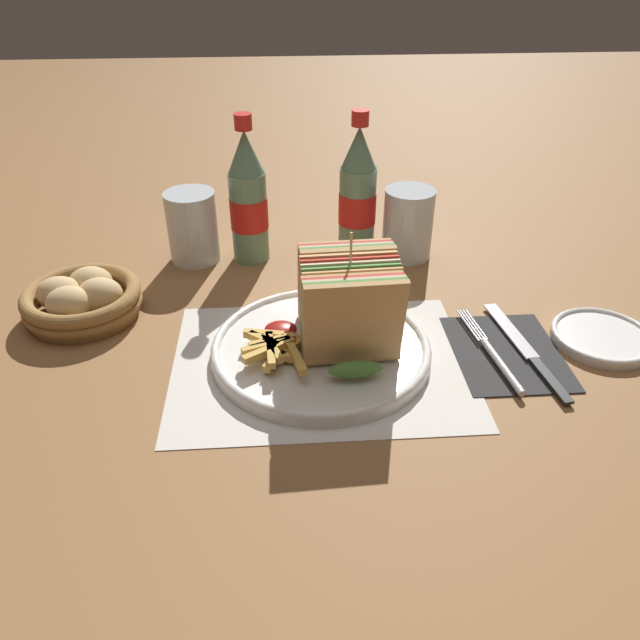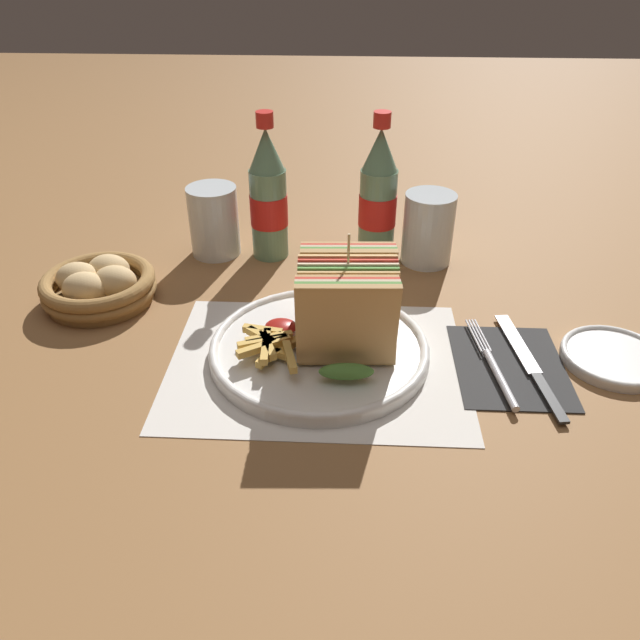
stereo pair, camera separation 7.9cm
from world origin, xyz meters
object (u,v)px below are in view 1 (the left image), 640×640
knife (526,350)px  coke_bottle_far (358,195)px  club_sandwich (349,305)px  side_saucer (602,337)px  plate_main (321,348)px  glass_far (193,231)px  fork (495,357)px  glass_near (408,228)px  bread_basket (82,299)px  coke_bottle_near (248,200)px

knife → coke_bottle_far: coke_bottle_far is taller
club_sandwich → side_saucer: 0.34m
plate_main → glass_far: glass_far is taller
club_sandwich → fork: (0.18, -0.03, -0.07)m
glass_near → bread_basket: size_ratio=0.70×
plate_main → knife: (0.26, -0.02, -0.00)m
fork → knife: 0.05m
glass_far → bread_basket: glass_far is taller
club_sandwich → bread_basket: size_ratio=1.01×
plate_main → knife: bearing=-3.4°
coke_bottle_near → coke_bottle_far: (0.17, 0.01, 0.00)m
club_sandwich → bread_basket: 0.38m
knife → coke_bottle_near: 0.47m
knife → bread_basket: (-0.58, 0.13, 0.02)m
coke_bottle_far → coke_bottle_near: bearing=-177.4°
glass_near → fork: bearing=-79.1°
club_sandwich → glass_near: club_sandwich is taller
coke_bottle_far → glass_far: coke_bottle_far is taller
knife → glass_far: bearing=139.3°
fork → coke_bottle_near: 0.44m
plate_main → coke_bottle_far: coke_bottle_far is taller
club_sandwich → fork: bearing=-8.8°
glass_far → knife: bearing=-33.5°
plate_main → bread_basket: 0.34m
plate_main → fork: size_ratio=1.52×
plate_main → glass_far: 0.34m
fork → bread_basket: bearing=157.4°
knife → bread_basket: size_ratio=1.35×
coke_bottle_far → glass_near: (0.08, -0.02, -0.05)m
bread_basket → glass_near: bearing=17.2°
glass_near → side_saucer: glass_near is taller
glass_far → side_saucer: 0.62m
knife → coke_bottle_near: bearing=133.3°
knife → bread_basket: bearing=159.9°
plate_main → club_sandwich: bearing=-3.9°
coke_bottle_far → glass_near: coke_bottle_far is taller
plate_main → fork: bearing=-8.0°
knife → side_saucer: (0.11, 0.02, 0.00)m
fork → bread_basket: size_ratio=1.14×
fork → coke_bottle_near: (-0.31, 0.31, 0.09)m
glass_near → glass_far: size_ratio=1.00×
plate_main → coke_bottle_far: 0.31m
glass_far → side_saucer: glass_far is taller
plate_main → fork: 0.22m
coke_bottle_near → fork: bearing=-44.8°
fork → glass_far: 0.51m
club_sandwich → bread_basket: bearing=161.3°
club_sandwich → glass_far: club_sandwich is taller
plate_main → side_saucer: (0.37, 0.00, -0.00)m
fork → side_saucer: (0.15, 0.03, -0.00)m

